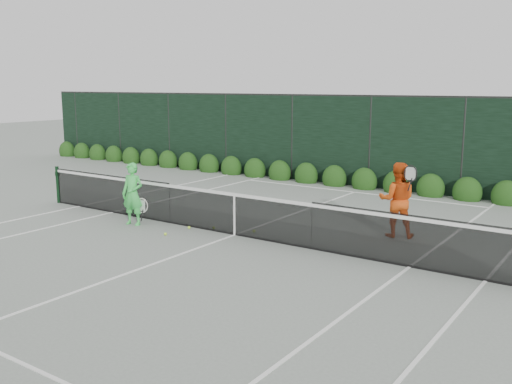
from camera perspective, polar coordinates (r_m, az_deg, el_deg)
The scene contains 8 objects.
ground at distance 13.10m, azimuth -2.14°, elevation -4.33°, with size 80.00×80.00×0.00m, color gray.
tennis_net at distance 12.98m, azimuth -2.25°, elevation -2.04°, with size 12.90×0.10×1.07m.
player_woman at distance 14.22m, azimuth -12.23°, elevation -0.20°, with size 0.65×0.48×1.53m.
player_man at distance 13.17m, azimuth 13.93°, elevation -0.75°, with size 1.01×0.91×1.70m.
court_lines at distance 13.09m, azimuth -2.14°, elevation -4.30°, with size 11.03×23.83×0.01m.
windscreen_fence at distance 10.77m, azimuth -10.86°, elevation 0.46°, with size 32.00×21.07×3.06m.
hedge_row at distance 19.13m, azimuth 10.78°, elevation 1.01°, with size 31.66×0.65×0.94m.
tennis_balls at distance 13.45m, azimuth -5.06°, elevation -3.81°, with size 1.59×1.43×0.07m.
Camera 1 is at (7.58, -10.12, 3.40)m, focal length 40.00 mm.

